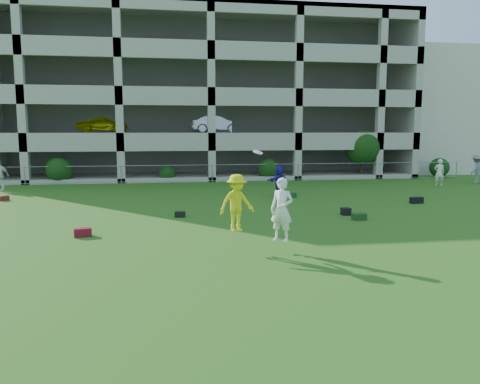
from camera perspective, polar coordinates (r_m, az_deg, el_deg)
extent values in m
plane|color=#235114|center=(13.22, 4.45, -7.67)|extent=(100.00, 100.00, 0.00)
cube|color=beige|center=(48.05, 24.22, 8.71)|extent=(16.00, 14.00, 10.00)
imported|color=#282198|center=(24.78, 4.76, 1.36)|extent=(1.47, 1.31, 1.62)
imported|color=white|center=(31.81, 23.12, 2.20)|extent=(0.69, 0.54, 1.68)
imported|color=slate|center=(34.15, 26.84, 2.50)|extent=(1.42, 1.26, 1.90)
cube|color=maroon|center=(16.22, -18.63, -4.68)|extent=(0.60, 0.41, 0.28)
cube|color=black|center=(18.95, -7.32, -2.72)|extent=(0.44, 0.32, 0.22)
cube|color=#173C15|center=(18.77, 14.31, -2.93)|extent=(0.53, 0.40, 0.26)
cube|color=black|center=(19.72, 12.78, -2.33)|extent=(0.35, 0.35, 0.30)
cube|color=black|center=(23.84, 20.72, -0.95)|extent=(0.64, 0.39, 0.30)
cube|color=#520E12|center=(25.99, -26.86, -0.68)|extent=(0.51, 0.52, 0.24)
cube|color=#153814|center=(24.32, 6.26, -0.40)|extent=(0.50, 0.30, 0.25)
imported|color=yellow|center=(13.33, -0.40, -1.34)|extent=(1.20, 0.91, 1.64)
imported|color=white|center=(13.32, 5.12, -2.15)|extent=(0.79, 0.74, 1.81)
cylinder|color=white|center=(12.90, 2.19, 4.87)|extent=(0.29, 0.27, 0.16)
cube|color=#9E998C|center=(45.33, -5.12, 10.71)|extent=(30.00, 0.50, 12.00)
cube|color=#9E998C|center=(40.27, -26.26, 10.38)|extent=(0.50, 14.00, 12.00)
cube|color=#9E998C|center=(42.37, 16.22, 10.67)|extent=(0.50, 14.00, 12.00)
cube|color=#9E998C|center=(39.43, -4.55, 19.79)|extent=(30.00, 14.00, 0.30)
cube|color=#9E998C|center=(38.67, -4.37, 2.59)|extent=(30.00, 14.00, 0.30)
cube|color=#9E998C|center=(38.53, -4.42, 7.04)|extent=(30.00, 14.00, 0.30)
cube|color=#9E998C|center=(38.62, -4.46, 11.49)|extent=(30.00, 14.00, 0.30)
cube|color=#9E998C|center=(38.94, -4.51, 15.90)|extent=(30.00, 14.00, 0.30)
cube|color=#9E998C|center=(31.71, -3.46, 5.87)|extent=(30.00, 0.30, 0.90)
cube|color=#9E998C|center=(31.77, -3.50, 11.28)|extent=(30.00, 0.30, 0.90)
cube|color=#9E998C|center=(32.10, -3.54, 16.63)|extent=(30.00, 0.30, 0.90)
cube|color=#9E998C|center=(32.71, -3.59, 21.83)|extent=(30.00, 0.30, 0.90)
cube|color=#9E998C|center=(33.03, -25.17, 11.23)|extent=(0.50, 0.50, 12.00)
cube|color=#9E998C|center=(31.91, -14.55, 11.85)|extent=(0.50, 0.50, 12.00)
cube|color=#9E998C|center=(31.90, -3.52, 12.08)|extent=(0.50, 0.50, 12.00)
cube|color=#9E998C|center=(33.00, 7.14, 11.88)|extent=(0.50, 0.50, 12.00)
cube|color=#9E998C|center=(35.10, 16.79, 11.36)|extent=(0.50, 0.50, 12.00)
cube|color=#605E59|center=(40.60, -4.68, 11.09)|extent=(29.00, 9.00, 11.60)
imported|color=#F8F60D|center=(36.73, -16.41, 8.00)|extent=(4.00, 1.90, 1.32)
imported|color=silver|center=(36.60, -3.02, 8.30)|extent=(4.18, 2.04, 1.32)
cylinder|color=gray|center=(32.82, -24.76, 1.83)|extent=(0.06, 0.06, 1.20)
cylinder|color=gray|center=(31.69, -14.28, 2.11)|extent=(0.06, 0.06, 1.20)
cylinder|color=gray|center=(31.68, -3.40, 2.33)|extent=(0.06, 0.06, 1.20)
cylinder|color=gray|center=(32.78, 7.10, 2.46)|extent=(0.06, 0.06, 1.20)
cylinder|color=gray|center=(34.90, 16.63, 2.51)|extent=(0.06, 0.06, 1.20)
cylinder|color=gray|center=(37.86, 24.88, 2.49)|extent=(0.06, 0.06, 1.20)
cylinder|color=gray|center=(31.63, -3.41, 3.32)|extent=(36.00, 0.04, 0.04)
cylinder|color=gray|center=(31.73, -3.40, 1.39)|extent=(36.00, 0.04, 0.04)
sphere|color=#163D11|center=(32.88, -21.15, 2.52)|extent=(1.76, 1.76, 1.76)
sphere|color=#163D11|center=(32.14, -8.84, 2.24)|extent=(1.10, 1.10, 1.10)
sphere|color=#163D11|center=(32.87, 3.46, 2.81)|extent=(1.54, 1.54, 1.54)
cylinder|color=#382314|center=(35.19, 14.63, 3.24)|extent=(0.16, 0.16, 1.96)
sphere|color=#163D11|center=(35.12, 14.69, 5.29)|extent=(2.52, 2.52, 2.52)
sphere|color=#163D11|center=(37.81, 23.12, 2.76)|extent=(1.43, 1.43, 1.43)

